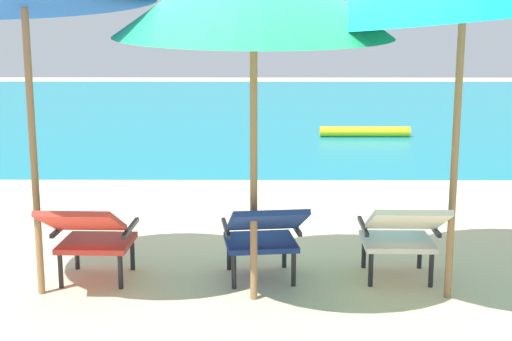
{
  "coord_description": "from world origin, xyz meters",
  "views": [
    {
      "loc": [
        0.04,
        -5.12,
        1.84
      ],
      "look_at": [
        0.0,
        0.43,
        0.75
      ],
      "focal_mm": 49.64,
      "sensor_mm": 36.0,
      "label": 1
    }
  ],
  "objects_px": {
    "lounge_chair_center": "(263,233)",
    "lounge_chair_right": "(402,232)",
    "swim_buoy": "(365,132)",
    "lounge_chair_left": "(90,233)"
  },
  "relations": [
    {
      "from": "swim_buoy",
      "to": "lounge_chair_left",
      "type": "bearing_deg",
      "value": -112.24
    },
    {
      "from": "lounge_chair_left",
      "to": "lounge_chair_center",
      "type": "xyz_separation_m",
      "value": [
        1.26,
        0.03,
        0.0
      ]
    },
    {
      "from": "lounge_chair_center",
      "to": "lounge_chair_right",
      "type": "distance_m",
      "value": 1.01
    },
    {
      "from": "swim_buoy",
      "to": "lounge_chair_left",
      "type": "distance_m",
      "value": 8.17
    },
    {
      "from": "lounge_chair_right",
      "to": "lounge_chair_center",
      "type": "bearing_deg",
      "value": -178.95
    },
    {
      "from": "swim_buoy",
      "to": "lounge_chair_left",
      "type": "xyz_separation_m",
      "value": [
        -3.09,
        -7.56,
        0.31
      ]
    },
    {
      "from": "lounge_chair_left",
      "to": "swim_buoy",
      "type": "bearing_deg",
      "value": 67.76
    },
    {
      "from": "lounge_chair_left",
      "to": "lounge_chair_center",
      "type": "height_order",
      "value": "same"
    },
    {
      "from": "swim_buoy",
      "to": "lounge_chair_right",
      "type": "distance_m",
      "value": 7.56
    },
    {
      "from": "lounge_chair_center",
      "to": "lounge_chair_right",
      "type": "relative_size",
      "value": 1.06
    }
  ]
}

